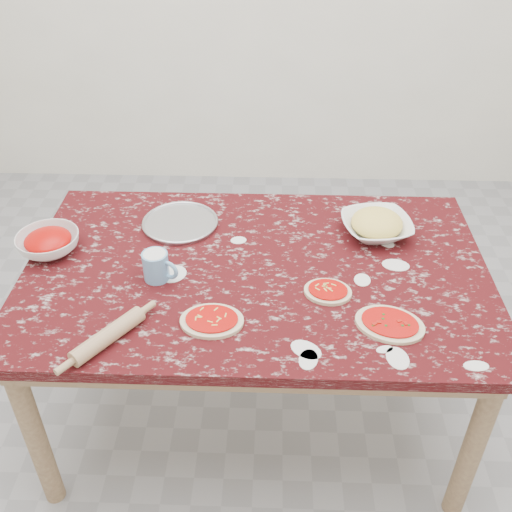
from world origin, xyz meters
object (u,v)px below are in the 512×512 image
object	(u,v)px
sauce_bowl	(49,243)
rolling_pin	(108,336)
worktable	(256,286)
flour_mug	(157,266)
cheese_bowl	(376,227)
pizza_tray	(180,223)

from	to	relation	value
sauce_bowl	rolling_pin	size ratio (longest dim) A/B	0.87
worktable	flour_mug	bearing A→B (deg)	-168.00
flour_mug	worktable	bearing A→B (deg)	12.00
worktable	rolling_pin	distance (m)	0.57
flour_mug	rolling_pin	world-z (taller)	flour_mug
cheese_bowl	worktable	bearing A→B (deg)	-153.23
sauce_bowl	cheese_bowl	bearing A→B (deg)	7.23
worktable	pizza_tray	world-z (taller)	pizza_tray
rolling_pin	pizza_tray	bearing A→B (deg)	78.97
rolling_pin	cheese_bowl	bearing A→B (deg)	34.69
worktable	pizza_tray	xyz separation A→B (m)	(-0.30, 0.26, 0.09)
sauce_bowl	flour_mug	size ratio (longest dim) A/B	1.76
pizza_tray	sauce_bowl	world-z (taller)	sauce_bowl
flour_mug	rolling_pin	distance (m)	0.32
sauce_bowl	flour_mug	bearing A→B (deg)	-18.90
cheese_bowl	rolling_pin	distance (m)	1.05
pizza_tray	cheese_bowl	world-z (taller)	cheese_bowl
cheese_bowl	rolling_pin	bearing A→B (deg)	-145.31
sauce_bowl	cheese_bowl	distance (m)	1.19
cheese_bowl	rolling_pin	xyz separation A→B (m)	(-0.86, -0.60, -0.01)
worktable	cheese_bowl	bearing A→B (deg)	26.77
worktable	cheese_bowl	size ratio (longest dim) A/B	6.34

